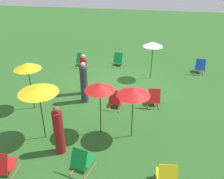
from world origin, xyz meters
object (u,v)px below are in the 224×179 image
at_px(deckchair_6, 82,161).
at_px(umbrella_2, 38,89).
at_px(deckchair_7, 200,67).
at_px(deckchair_4, 119,60).
at_px(person_0, 59,131).
at_px(umbrella_0, 153,44).
at_px(umbrella_1, 100,87).
at_px(person_2, 84,84).
at_px(deckchair_5, 116,100).
at_px(deckchair_2, 82,60).
at_px(umbrella_3, 133,91).
at_px(umbrella_4, 27,66).
at_px(deckchair_1, 166,177).
at_px(person_1, 84,75).
at_px(deckchair_3, 3,165).
at_px(deckchair_8, 154,98).

height_order(deckchair_6, umbrella_2, umbrella_2).
relative_size(deckchair_6, deckchair_7, 1.03).
height_order(deckchair_4, deckchair_7, same).
relative_size(deckchair_4, person_0, 0.50).
bearing_deg(umbrella_0, umbrella_1, 72.38).
bearing_deg(deckchair_6, umbrella_0, -89.26).
bearing_deg(person_2, deckchair_5, 22.13).
distance_m(deckchair_2, umbrella_3, 6.74).
relative_size(deckchair_4, umbrella_4, 0.42).
bearing_deg(deckchair_6, person_0, -20.91).
distance_m(deckchair_2, umbrella_0, 4.19).
bearing_deg(person_0, person_2, 49.20).
distance_m(deckchair_6, deckchair_7, 8.75).
relative_size(deckchair_7, umbrella_4, 0.42).
relative_size(deckchair_1, person_1, 0.44).
relative_size(deckchair_3, person_0, 0.50).
xyz_separation_m(deckchair_1, umbrella_4, (5.25, -3.08, 1.48)).
distance_m(deckchair_3, deckchair_8, 6.00).
relative_size(deckchair_2, umbrella_2, 0.42).
relative_size(deckchair_2, person_2, 0.47).
distance_m(deckchair_8, umbrella_4, 5.11).
height_order(deckchair_5, umbrella_4, umbrella_4).
height_order(deckchair_6, umbrella_4, umbrella_4).
height_order(umbrella_0, umbrella_2, umbrella_2).
distance_m(deckchair_2, umbrella_4, 4.84).
xyz_separation_m(umbrella_1, person_2, (1.14, -1.99, -0.98)).
xyz_separation_m(umbrella_1, person_1, (1.33, -2.68, -0.92)).
height_order(deckchair_6, umbrella_3, umbrella_3).
bearing_deg(deckchair_8, umbrella_0, -93.73).
height_order(deckchair_8, person_2, person_2).
xyz_separation_m(deckchair_1, umbrella_0, (0.67, -6.81, 1.42)).
xyz_separation_m(umbrella_0, umbrella_1, (1.53, 4.83, 0.03)).
distance_m(deckchair_2, deckchair_7, 6.37).
relative_size(deckchair_1, person_0, 0.50).
height_order(umbrella_0, umbrella_1, umbrella_1).
bearing_deg(deckchair_2, person_2, 116.96).
height_order(deckchair_8, person_1, person_1).
bearing_deg(umbrella_0, person_1, 36.85).
bearing_deg(umbrella_1, umbrella_0, -107.62).
xyz_separation_m(deckchair_4, person_2, (0.84, 4.11, 0.47)).
xyz_separation_m(deckchair_2, umbrella_3, (-3.40, 5.66, 1.38)).
bearing_deg(deckchair_8, deckchair_1, 88.13).
xyz_separation_m(deckchair_3, person_0, (-1.20, -1.21, 0.42)).
xyz_separation_m(deckchair_4, person_0, (0.74, 7.26, 0.42)).
relative_size(deckchair_3, deckchair_7, 1.00).
bearing_deg(deckchair_4, deckchair_2, 22.75).
relative_size(umbrella_4, person_2, 1.11).
height_order(deckchair_4, person_0, person_0).
height_order(deckchair_7, person_1, person_1).
xyz_separation_m(deckchair_5, umbrella_0, (-1.28, -3.12, 1.42)).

